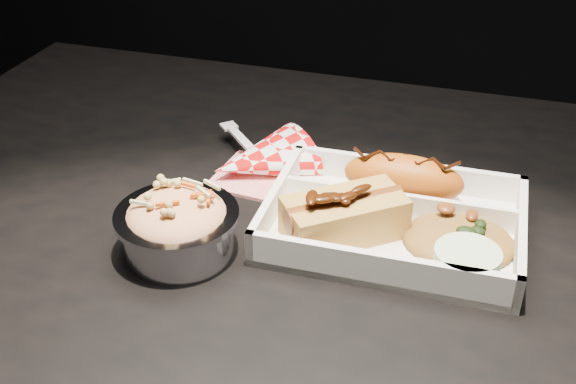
{
  "coord_description": "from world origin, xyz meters",
  "views": [
    {
      "loc": [
        0.1,
        -0.58,
        1.17
      ],
      "look_at": [
        -0.07,
        -0.03,
        0.81
      ],
      "focal_mm": 45.0,
      "sensor_mm": 36.0,
      "label": 1
    }
  ],
  "objects_px": {
    "napkin_fork": "(260,161)",
    "hotdog": "(344,213)",
    "foil_coleslaw_cup": "(177,224)",
    "fried_pastry": "(403,178)",
    "food_tray": "(393,225)",
    "dining_table": "(355,309)"
  },
  "relations": [
    {
      "from": "napkin_fork",
      "to": "hotdog",
      "type": "bearing_deg",
      "value": 6.89
    },
    {
      "from": "hotdog",
      "to": "napkin_fork",
      "type": "relative_size",
      "value": 0.84
    },
    {
      "from": "foil_coleslaw_cup",
      "to": "fried_pastry",
      "type": "bearing_deg",
      "value": 37.5
    },
    {
      "from": "food_tray",
      "to": "napkin_fork",
      "type": "bearing_deg",
      "value": 155.55
    },
    {
      "from": "dining_table",
      "to": "hotdog",
      "type": "xyz_separation_m",
      "value": [
        -0.02,
        -0.01,
        0.12
      ]
    },
    {
      "from": "napkin_fork",
      "to": "fried_pastry",
      "type": "bearing_deg",
      "value": 40.31
    },
    {
      "from": "foil_coleslaw_cup",
      "to": "food_tray",
      "type": "bearing_deg",
      "value": 25.47
    },
    {
      "from": "napkin_fork",
      "to": "foil_coleslaw_cup",
      "type": "bearing_deg",
      "value": -52.56
    },
    {
      "from": "dining_table",
      "to": "fried_pastry",
      "type": "bearing_deg",
      "value": 69.67
    },
    {
      "from": "food_tray",
      "to": "foil_coleslaw_cup",
      "type": "xyz_separation_m",
      "value": [
        -0.19,
        -0.09,
        0.02
      ]
    },
    {
      "from": "fried_pastry",
      "to": "napkin_fork",
      "type": "distance_m",
      "value": 0.17
    },
    {
      "from": "hotdog",
      "to": "food_tray",
      "type": "bearing_deg",
      "value": -6.82
    },
    {
      "from": "foil_coleslaw_cup",
      "to": "hotdog",
      "type": "bearing_deg",
      "value": 23.47
    },
    {
      "from": "foil_coleslaw_cup",
      "to": "napkin_fork",
      "type": "distance_m",
      "value": 0.17
    },
    {
      "from": "hotdog",
      "to": "foil_coleslaw_cup",
      "type": "xyz_separation_m",
      "value": [
        -0.15,
        -0.06,
        0.0
      ]
    },
    {
      "from": "dining_table",
      "to": "napkin_fork",
      "type": "relative_size",
      "value": 7.9
    },
    {
      "from": "hotdog",
      "to": "fried_pastry",
      "type": "bearing_deg",
      "value": 23.66
    },
    {
      "from": "hotdog",
      "to": "napkin_fork",
      "type": "distance_m",
      "value": 0.16
    },
    {
      "from": "fried_pastry",
      "to": "foil_coleslaw_cup",
      "type": "height_order",
      "value": "foil_coleslaw_cup"
    },
    {
      "from": "food_tray",
      "to": "hotdog",
      "type": "bearing_deg",
      "value": -149.23
    },
    {
      "from": "dining_table",
      "to": "hotdog",
      "type": "bearing_deg",
      "value": -157.19
    },
    {
      "from": "food_tray",
      "to": "foil_coleslaw_cup",
      "type": "bearing_deg",
      "value": -155.39
    }
  ]
}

